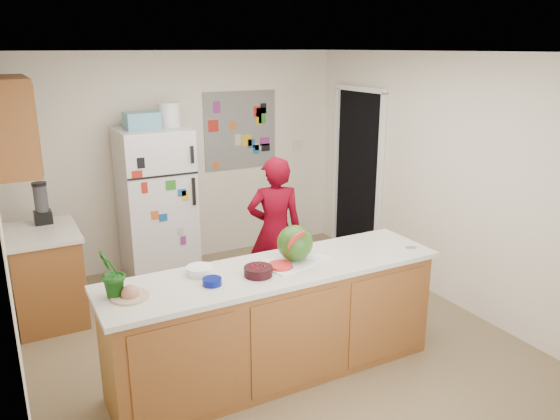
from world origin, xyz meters
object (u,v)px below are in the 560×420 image
refrigerator (157,205)px  person (275,231)px  watermelon (295,243)px  cherry_bowl (258,271)px

refrigerator → person: size_ratio=1.12×
watermelon → cherry_bowl: size_ratio=1.33×
refrigerator → cherry_bowl: refrigerator is taller
watermelon → cherry_bowl: watermelon is taller
person → watermelon: (-0.42, -1.14, 0.31)m
watermelon → cherry_bowl: 0.41m
cherry_bowl → person: bearing=57.7°
watermelon → cherry_bowl: bearing=-162.8°
refrigerator → person: bearing=-54.0°
refrigerator → watermelon: bearing=-79.1°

